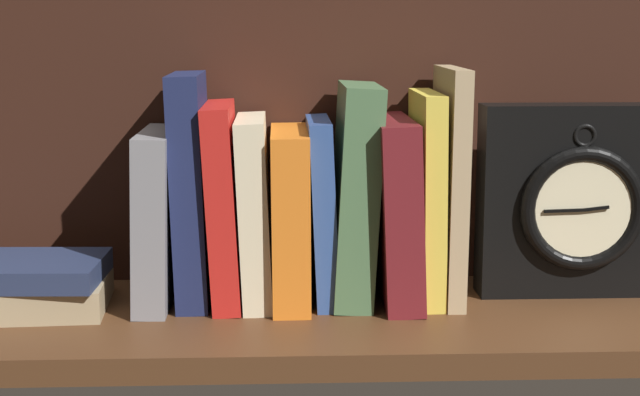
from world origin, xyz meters
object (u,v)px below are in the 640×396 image
(book_yellow_seinlanguage, at_px, (427,196))
(framed_clock, at_px, (576,201))
(book_orange_pandolfini, at_px, (290,216))
(book_stack_side, at_px, (17,285))
(book_gray_chess, at_px, (157,217))
(book_red_requiem, at_px, (224,203))
(book_cream_twain, at_px, (255,210))
(book_blue_modern, at_px, (322,210))
(book_green_romantic, at_px, (355,193))
(book_tan_shortstories, at_px, (449,184))
(book_navy_bierce, at_px, (191,189))
(book_maroon_dawkins, at_px, (395,209))

(book_yellow_seinlanguage, relative_size, framed_clock, 1.07)
(book_orange_pandolfini, height_order, book_stack_side, book_orange_pandolfini)
(book_gray_chess, distance_m, book_red_requiem, 0.07)
(book_gray_chess, relative_size, book_cream_twain, 0.93)
(book_cream_twain, distance_m, book_blue_modern, 0.07)
(book_green_romantic, height_order, book_tan_shortstories, book_tan_shortstories)
(book_gray_chess, relative_size, book_green_romantic, 0.79)
(book_stack_side, bearing_deg, book_orange_pandolfini, 6.07)
(book_green_romantic, xyz_separation_m, book_yellow_seinlanguage, (0.08, 0.00, -0.00))
(book_gray_chess, bearing_deg, book_blue_modern, 0.00)
(book_orange_pandolfini, height_order, book_green_romantic, book_green_romantic)
(book_gray_chess, xyz_separation_m, book_green_romantic, (0.21, 0.00, 0.02))
(book_navy_bierce, bearing_deg, book_orange_pandolfini, 0.00)
(book_navy_bierce, bearing_deg, book_yellow_seinlanguage, 0.00)
(book_navy_bierce, height_order, book_maroon_dawkins, book_navy_bierce)
(book_cream_twain, xyz_separation_m, book_orange_pandolfini, (0.04, 0.00, -0.01))
(book_cream_twain, xyz_separation_m, book_green_romantic, (0.10, 0.00, 0.02))
(book_cream_twain, distance_m, book_maroon_dawkins, 0.15)
(book_maroon_dawkins, bearing_deg, book_yellow_seinlanguage, 0.00)
(book_gray_chess, bearing_deg, book_cream_twain, 0.00)
(book_navy_bierce, relative_size, book_green_romantic, 1.05)
(book_cream_twain, relative_size, book_blue_modern, 1.01)
(book_gray_chess, distance_m, book_green_romantic, 0.21)
(framed_clock, bearing_deg, book_red_requiem, -179.39)
(book_orange_pandolfini, distance_m, book_tan_shortstories, 0.17)
(framed_clock, height_order, book_stack_side, framed_clock)
(book_blue_modern, bearing_deg, book_cream_twain, 180.00)
(book_yellow_seinlanguage, xyz_separation_m, book_stack_side, (-0.42, -0.03, -0.08))
(book_stack_side, bearing_deg, book_blue_modern, 5.42)
(book_red_requiem, xyz_separation_m, book_orange_pandolfini, (0.07, 0.00, -0.01))
(book_red_requiem, distance_m, book_yellow_seinlanguage, 0.21)
(book_maroon_dawkins, distance_m, book_tan_shortstories, 0.06)
(book_cream_twain, bearing_deg, book_green_romantic, 0.00)
(book_yellow_seinlanguage, bearing_deg, book_navy_bierce, 180.00)
(book_cream_twain, xyz_separation_m, framed_clock, (0.34, 0.00, 0.01))
(book_green_romantic, distance_m, book_maroon_dawkins, 0.05)
(book_tan_shortstories, bearing_deg, book_blue_modern, 180.00)
(book_blue_modern, xyz_separation_m, book_stack_side, (-0.31, -0.03, -0.07))
(book_red_requiem, height_order, book_maroon_dawkins, book_red_requiem)
(book_blue_modern, bearing_deg, book_maroon_dawkins, 0.00)
(book_cream_twain, bearing_deg, book_blue_modern, 0.00)
(book_maroon_dawkins, distance_m, book_yellow_seinlanguage, 0.04)
(book_cream_twain, height_order, book_orange_pandolfini, book_cream_twain)
(book_maroon_dawkins, xyz_separation_m, book_yellow_seinlanguage, (0.03, 0.00, 0.01))
(book_maroon_dawkins, distance_m, book_stack_side, 0.39)
(book_orange_pandolfini, relative_size, framed_clock, 0.88)
(book_cream_twain, height_order, book_stack_side, book_cream_twain)
(framed_clock, bearing_deg, book_yellow_seinlanguage, -178.59)
(book_navy_bierce, xyz_separation_m, book_maroon_dawkins, (0.21, 0.00, -0.02))
(book_cream_twain, xyz_separation_m, book_yellow_seinlanguage, (0.18, 0.00, 0.01))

